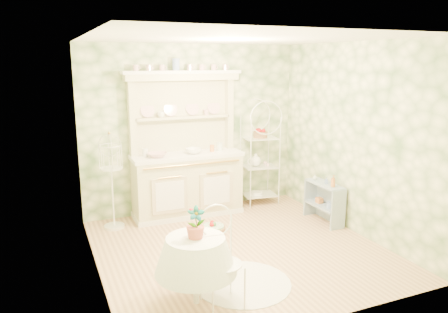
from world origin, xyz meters
name	(u,v)px	position (x,y,z in m)	size (l,w,h in m)	color
floor	(239,248)	(0.00, 0.00, 0.00)	(3.60, 3.60, 0.00)	tan
ceiling	(240,38)	(0.00, 0.00, 2.70)	(3.60, 3.60, 0.00)	white
wall_left	(92,162)	(-1.80, 0.00, 1.35)	(3.60, 3.60, 0.00)	#F6F4C7
wall_right	(354,139)	(1.80, 0.00, 1.35)	(3.60, 3.60, 0.00)	#F6F4C7
wall_back	(193,129)	(0.00, 1.80, 1.35)	(3.60, 3.60, 0.00)	#F6F4C7
wall_front	(326,186)	(0.00, -1.80, 1.35)	(3.60, 3.60, 0.00)	#F6F4C7
kitchen_dresser	(187,145)	(-0.20, 1.52, 1.15)	(1.87, 0.61, 2.29)	beige
bakers_rack	(260,150)	(1.14, 1.60, 0.94)	(0.58, 0.42, 1.88)	white
side_shelf	(324,203)	(1.62, 0.39, 0.30)	(0.26, 0.71, 0.61)	#90A5B7
round_table	(196,269)	(-0.96, -1.03, 0.37)	(0.68, 0.68, 0.75)	white
cafe_chair	(222,264)	(-0.73, -1.17, 0.45)	(0.41, 0.41, 0.89)	white
birdcage_stand	(112,180)	(-1.39, 1.40, 0.74)	(0.35, 0.35, 1.49)	white
floor_basket	(213,232)	(-0.19, 0.43, 0.10)	(0.32, 0.32, 0.21)	#9D714B
lace_rug	(243,283)	(-0.35, -0.86, 0.00)	(1.08, 1.08, 0.01)	white
bowl_floral	(157,157)	(-0.69, 1.44, 1.02)	(0.29, 0.29, 0.07)	white
bowl_white	(194,153)	(-0.10, 1.48, 1.02)	(0.26, 0.26, 0.08)	white
cup_left	(161,115)	(-0.55, 1.68, 1.61)	(0.11, 0.11, 0.09)	white
cup_right	(206,113)	(0.19, 1.68, 1.61)	(0.10, 0.10, 0.09)	white
potted_geranium	(196,226)	(-0.96, -1.05, 0.85)	(0.17, 0.12, 0.33)	#3F7238
bottle_amber	(333,183)	(1.61, 0.18, 0.68)	(0.07, 0.07, 0.18)	#CD7534
bottle_blue	(326,181)	(1.63, 0.36, 0.65)	(0.05, 0.05, 0.10)	#7994CE
bottle_glass	(315,178)	(1.59, 0.61, 0.65)	(0.07, 0.07, 0.09)	silver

